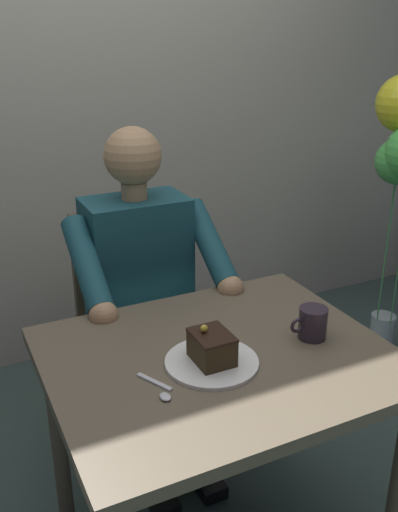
# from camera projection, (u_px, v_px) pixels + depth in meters

# --- Properties ---
(cafe_rear_panel) EXTENTS (6.40, 0.12, 3.00)m
(cafe_rear_panel) POSITION_uv_depth(u_px,v_px,m) (65.00, 37.00, 2.44)
(cafe_rear_panel) COLOR #BDB3A1
(cafe_rear_panel) RESTS_ON ground
(dining_table) EXTENTS (0.91, 0.75, 0.72)m
(dining_table) POSITION_uv_depth(u_px,v_px,m) (219.00, 383.00, 1.56)
(dining_table) COLOR brown
(dining_table) RESTS_ON ground
(chair) EXTENTS (0.42, 0.42, 0.89)m
(chair) POSITION_uv_depth(u_px,v_px,m) (132.00, 314.00, 2.22)
(chair) COLOR brown
(chair) RESTS_ON ground
(seated_person) EXTENTS (0.53, 0.58, 1.24)m
(seated_person) POSITION_uv_depth(u_px,v_px,m) (146.00, 298.00, 2.02)
(seated_person) COLOR #1B4C56
(seated_person) RESTS_ON ground
(dessert_plate) EXTENTS (0.25, 0.25, 0.01)m
(dessert_plate) POSITION_uv_depth(u_px,v_px,m) (212.00, 362.00, 1.48)
(dessert_plate) COLOR white
(dessert_plate) RESTS_ON dining_table
(cake_slice) EXTENTS (0.09, 0.12, 0.10)m
(cake_slice) POSITION_uv_depth(u_px,v_px,m) (212.00, 347.00, 1.46)
(cake_slice) COLOR #322513
(cake_slice) RESTS_ON dessert_plate
(coffee_cup) EXTENTS (0.12, 0.08, 0.09)m
(coffee_cup) POSITION_uv_depth(u_px,v_px,m) (312.00, 322.00, 1.59)
(coffee_cup) COLOR #2E242E
(coffee_cup) RESTS_ON dining_table
(dessert_spoon) EXTENTS (0.06, 0.14, 0.01)m
(dessert_spoon) POSITION_uv_depth(u_px,v_px,m) (160.00, 390.00, 1.36)
(dessert_spoon) COLOR silver
(dessert_spoon) RESTS_ON dining_table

